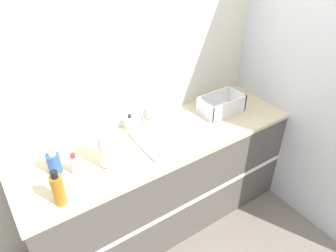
{
  "coord_description": "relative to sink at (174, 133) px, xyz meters",
  "views": [
    {
      "loc": [
        -1.07,
        -1.38,
        2.42
      ],
      "look_at": [
        0.05,
        0.28,
        1.03
      ],
      "focal_mm": 35.0,
      "sensor_mm": 36.0,
      "label": 1
    }
  ],
  "objects": [
    {
      "name": "soap_dispenser",
      "position": [
        -0.25,
        0.24,
        0.05
      ],
      "size": [
        0.06,
        0.06,
        0.15
      ],
      "color": "silver",
      "rests_on": "counter_cabinet"
    },
    {
      "name": "bottle_white_spray",
      "position": [
        -0.79,
        0.01,
        0.05
      ],
      "size": [
        0.06,
        0.06,
        0.16
      ],
      "color": "white",
      "rests_on": "counter_cabinet"
    },
    {
      "name": "dish_rack",
      "position": [
        0.52,
        0.05,
        0.04
      ],
      "size": [
        0.37,
        0.22,
        0.15
      ],
      "color": "white",
      "rests_on": "counter_cabinet"
    },
    {
      "name": "wall_right",
      "position": [
        1.02,
        0.01,
        0.37
      ],
      "size": [
        0.06,
        2.63,
        2.6
      ],
      "color": "silver",
      "rests_on": "ground_plane"
    },
    {
      "name": "sink",
      "position": [
        0.0,
        0.0,
        0.0
      ],
      "size": [
        0.6,
        0.41,
        0.26
      ],
      "color": "silver",
      "rests_on": "counter_cabinet"
    },
    {
      "name": "wall_back",
      "position": [
        -0.12,
        0.36,
        0.37
      ],
      "size": [
        4.6,
        0.06,
        2.6
      ],
      "color": "beige",
      "rests_on": "ground_plane"
    },
    {
      "name": "paper_towel_roll",
      "position": [
        -0.57,
        -0.03,
        0.11
      ],
      "size": [
        0.12,
        0.12,
        0.26
      ],
      "color": "#4C4C51",
      "rests_on": "counter_cabinet"
    },
    {
      "name": "counter_cabinet",
      "position": [
        -0.12,
        0.01,
        -0.47
      ],
      "size": [
        2.23,
        0.65,
        0.91
      ],
      "color": "#514C47",
      "rests_on": "ground_plane"
    },
    {
      "name": "ground_plane",
      "position": [
        -0.12,
        -0.3,
        -0.93
      ],
      "size": [
        12.0,
        12.0,
        0.0
      ],
      "primitive_type": "plane",
      "color": "slate"
    },
    {
      "name": "bottle_blue",
      "position": [
        -0.9,
        0.09,
        0.06
      ],
      "size": [
        0.09,
        0.09,
        0.18
      ],
      "color": "#2D56B7",
      "rests_on": "counter_cabinet"
    },
    {
      "name": "bottle_amber",
      "position": [
        -0.96,
        -0.19,
        0.09
      ],
      "size": [
        0.07,
        0.07,
        0.25
      ],
      "color": "#B26B19",
      "rests_on": "counter_cabinet"
    }
  ]
}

